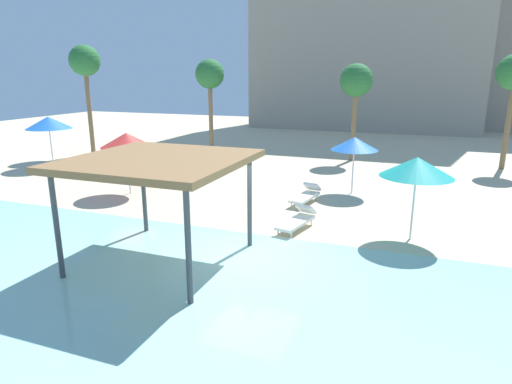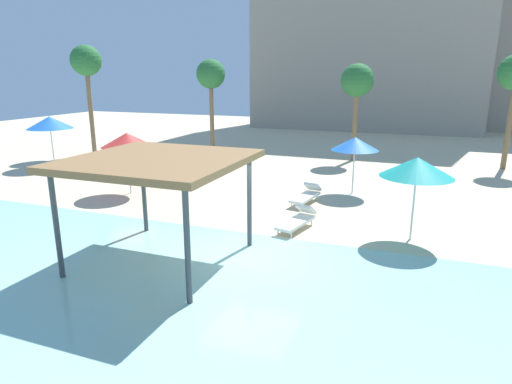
# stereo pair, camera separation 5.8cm
# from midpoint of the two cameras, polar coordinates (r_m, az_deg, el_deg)

# --- Properties ---
(ground_plane) EXTENTS (80.00, 80.00, 0.00)m
(ground_plane) POSITION_cam_midpoint_polar(r_m,az_deg,el_deg) (12.70, -0.39, -8.14)
(ground_plane) COLOR beige
(lagoon_water) EXTENTS (44.00, 13.50, 0.04)m
(lagoon_water) POSITION_cam_midpoint_polar(r_m,az_deg,el_deg) (8.62, -13.98, -20.73)
(lagoon_water) COLOR #99D1C6
(lagoon_water) RESTS_ON ground
(shade_pavilion) EXTENTS (4.36, 4.36, 2.93)m
(shade_pavilion) POSITION_cam_midpoint_polar(r_m,az_deg,el_deg) (11.71, -12.49, 3.61)
(shade_pavilion) COLOR #42474C
(shade_pavilion) RESTS_ON ground
(beach_umbrella_teal_0) EXTENTS (2.20, 2.20, 2.62)m
(beach_umbrella_teal_0) POSITION_cam_midpoint_polar(r_m,az_deg,el_deg) (14.03, 20.40, 3.05)
(beach_umbrella_teal_0) COLOR silver
(beach_umbrella_teal_0) RESTS_ON ground
(beach_umbrella_blue_3) EXTENTS (2.01, 2.01, 2.45)m
(beach_umbrella_blue_3) POSITION_cam_midpoint_polar(r_m,az_deg,el_deg) (19.13, 12.89, 6.16)
(beach_umbrella_blue_3) COLOR silver
(beach_umbrella_blue_3) RESTS_ON ground
(beach_umbrella_red_4) EXTENTS (2.19, 2.19, 2.64)m
(beach_umbrella_red_4) POSITION_cam_midpoint_polar(r_m,az_deg,el_deg) (19.38, -16.42, 6.54)
(beach_umbrella_red_4) COLOR silver
(beach_umbrella_red_4) RESTS_ON ground
(beach_umbrella_blue_5) EXTENTS (2.44, 2.44, 2.81)m
(beach_umbrella_blue_5) POSITION_cam_midpoint_polar(r_m,az_deg,el_deg) (26.78, -25.30, 8.20)
(beach_umbrella_blue_5) COLOR silver
(beach_umbrella_blue_5) RESTS_ON ground
(lounge_chair_1) EXTENTS (1.00, 1.98, 0.74)m
(lounge_chair_1) POSITION_cam_midpoint_polar(r_m,az_deg,el_deg) (14.68, 5.60, -3.59)
(lounge_chair_1) COLOR white
(lounge_chair_1) RESTS_ON ground
(lounge_chair_2) EXTENTS (0.91, 1.97, 0.74)m
(lounge_chair_2) POSITION_cam_midpoint_polar(r_m,az_deg,el_deg) (17.70, 6.74, -0.36)
(lounge_chair_2) COLOR white
(lounge_chair_2) RESTS_ON ground
(palm_tree_0) EXTENTS (1.90, 1.90, 5.66)m
(palm_tree_0) POSITION_cam_midpoint_polar(r_m,az_deg,el_deg) (26.67, 13.14, 13.78)
(palm_tree_0) COLOR brown
(palm_tree_0) RESTS_ON ground
(palm_tree_1) EXTENTS (1.90, 1.90, 6.02)m
(palm_tree_1) POSITION_cam_midpoint_polar(r_m,az_deg,el_deg) (29.79, -5.86, 14.83)
(palm_tree_1) COLOR brown
(palm_tree_1) RESTS_ON ground
(palm_tree_2) EXTENTS (1.90, 1.90, 6.82)m
(palm_tree_2) POSITION_cam_midpoint_polar(r_m,az_deg,el_deg) (30.33, -21.25, 15.37)
(palm_tree_2) COLOR brown
(palm_tree_2) RESTS_ON ground
(hotel_block_0) EXTENTS (20.73, 8.17, 19.11)m
(hotel_block_0) POSITION_cam_midpoint_polar(r_m,az_deg,el_deg) (44.71, 14.61, 20.43)
(hotel_block_0) COLOR #9E9384
(hotel_block_0) RESTS_ON ground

